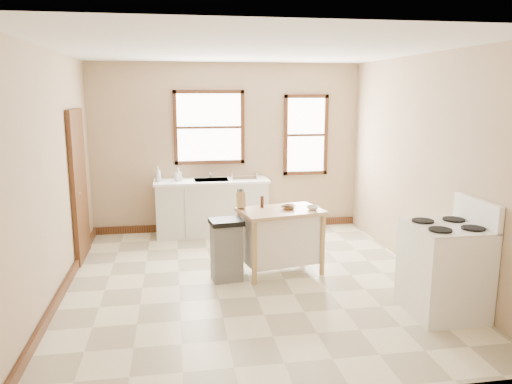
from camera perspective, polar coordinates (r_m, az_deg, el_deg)
floor at (r=6.34m, az=-0.67°, el=-10.15°), size 5.00×5.00×0.00m
ceiling at (r=5.92m, az=-0.73°, el=15.97°), size 5.00×5.00×0.00m
wall_back at (r=8.43m, az=-3.29°, el=5.04°), size 4.50×0.04×2.80m
wall_left at (r=6.06m, az=-22.26°, el=1.73°), size 0.04×5.00×2.80m
wall_right at (r=6.69m, az=18.75°, el=2.81°), size 0.04×5.00×2.80m
window_main at (r=8.35m, az=-5.37°, el=7.36°), size 1.17×0.06×1.22m
window_side at (r=8.64m, az=5.70°, el=6.49°), size 0.77×0.06×1.37m
door_left at (r=7.36m, az=-19.58°, el=0.73°), size 0.06×0.90×2.10m
baseboard_back at (r=8.65m, az=-3.17°, el=-3.84°), size 4.50×0.04×0.12m
baseboard_left at (r=6.39m, az=-21.08°, el=-10.18°), size 0.04×5.00×0.12m
sink_counter at (r=8.26m, az=-5.06°, el=-1.73°), size 1.86×0.62×0.92m
faucet at (r=8.33m, az=-5.23°, el=2.37°), size 0.03×0.03×0.22m
soap_bottle_a at (r=8.09m, az=-11.13°, el=2.02°), size 0.11×0.11×0.24m
soap_bottle_b at (r=8.11m, az=-8.88°, el=1.98°), size 0.12×0.12×0.20m
dish_rack at (r=8.21m, az=-1.46°, el=1.88°), size 0.50×0.42×0.11m
kitchen_island at (r=6.51m, az=2.81°, el=-5.64°), size 1.14×0.85×0.84m
knife_block at (r=6.44m, az=-1.74°, el=-1.03°), size 0.11×0.11×0.20m
pepper_grinder at (r=6.49m, az=0.70°, el=-1.14°), size 0.05×0.05×0.15m
bowl_a at (r=6.41m, az=3.63°, el=-1.81°), size 0.22×0.22×0.04m
bowl_b at (r=6.50m, az=3.85°, el=-1.65°), size 0.21×0.21×0.04m
bowl_c at (r=6.42m, az=6.48°, el=-1.81°), size 0.21×0.21×0.05m
trash_bin at (r=6.28m, az=-3.39°, el=-6.61°), size 0.44×0.38×0.78m
gas_stove at (r=5.64m, az=20.76°, el=-7.01°), size 0.78×0.79×1.24m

